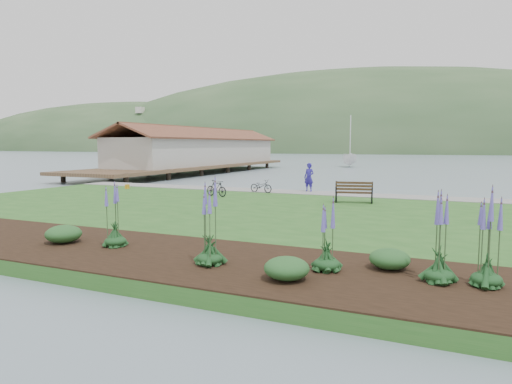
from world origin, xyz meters
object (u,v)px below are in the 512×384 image
bicycle_a (261,186)px  sailboat (350,167)px  person (309,175)px  park_bench (354,192)px

bicycle_a → sailboat: (-3.88, 42.07, -0.80)m
person → sailboat: sailboat is taller
park_bench → sailboat: size_ratio=0.08×
sailboat → person: bearing=-93.7°
person → sailboat: bearing=113.3°
park_bench → sailboat: 45.86m
person → bicycle_a: 3.10m
park_bench → bicycle_a: bearing=145.6°
park_bench → bicycle_a: park_bench is taller
park_bench → bicycle_a: size_ratio=1.26×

